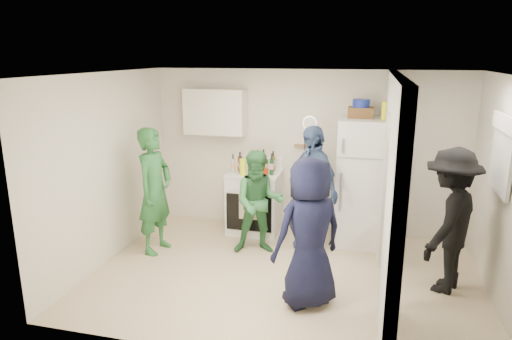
{
  "coord_description": "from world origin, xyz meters",
  "views": [
    {
      "loc": [
        0.93,
        -5.18,
        2.73
      ],
      "look_at": [
        -0.47,
        0.4,
        1.25
      ],
      "focal_mm": 32.0,
      "sensor_mm": 36.0,
      "label": 1
    }
  ],
  "objects": [
    {
      "name": "spice_shelf",
      "position": [
        0.0,
        1.65,
        1.35
      ],
      "size": [
        0.35,
        0.08,
        0.03
      ],
      "primitive_type": "cube",
      "color": "olive",
      "rests_on": "wall_back"
    },
    {
      "name": "person_denim",
      "position": [
        0.21,
        0.91,
        0.89
      ],
      "size": [
        1.03,
        1.07,
        1.79
      ],
      "primitive_type": "imported",
      "rotation": [
        0.0,
        0.0,
        -0.83
      ],
      "color": "#365076",
      "rests_on": "floor"
    },
    {
      "name": "person_green_left",
      "position": [
        -1.89,
        0.32,
        0.88
      ],
      "size": [
        0.51,
        0.7,
        1.77
      ],
      "primitive_type": "imported",
      "rotation": [
        0.0,
        0.0,
        1.43
      ],
      "color": "#2E7338",
      "rests_on": "floor"
    },
    {
      "name": "partition_pier_front",
      "position": [
        1.2,
        -1.1,
        1.25
      ],
      "size": [
        0.12,
        1.2,
        2.5
      ],
      "primitive_type": "cube",
      "color": "silver",
      "rests_on": "floor"
    },
    {
      "name": "bottle_d",
      "position": [
        -0.73,
        1.32,
        1.12
      ],
      "size": [
        0.07,
        0.07,
        0.33
      ],
      "primitive_type": "cylinder",
      "color": "#56410F",
      "rests_on": "stove"
    },
    {
      "name": "bottle_a",
      "position": [
        -1.01,
        1.51,
        1.09
      ],
      "size": [
        0.08,
        0.08,
        0.27
      ],
      "primitive_type": "cylinder",
      "color": "brown",
      "rests_on": "stove"
    },
    {
      "name": "wall_clock",
      "position": [
        0.05,
        1.68,
        1.7
      ],
      "size": [
        0.22,
        0.02,
        0.22
      ],
      "primitive_type": "cylinder",
      "rotation": [
        1.57,
        0.0,
        0.0
      ],
      "color": "white",
      "rests_on": "wall_back"
    },
    {
      "name": "yellow_cup_stack_top",
      "position": [
        1.12,
        1.24,
        1.97
      ],
      "size": [
        0.09,
        0.09,
        0.25
      ],
      "primitive_type": "cylinder",
      "color": "#D5E413",
      "rests_on": "fridge"
    },
    {
      "name": "bottle_e",
      "position": [
        -0.64,
        1.54,
        1.12
      ],
      "size": [
        0.06,
        0.06,
        0.33
      ],
      "primitive_type": "cylinder",
      "color": "#A9B1BB",
      "rests_on": "stove"
    },
    {
      "name": "nook_valance",
      "position": [
        2.34,
        0.2,
        2.0
      ],
      "size": [
        0.04,
        0.82,
        0.18
      ],
      "primitive_type": "cube",
      "color": "white",
      "rests_on": "wall_right"
    },
    {
      "name": "bottle_c",
      "position": [
        -0.84,
        1.52,
        1.08
      ],
      "size": [
        0.07,
        0.07,
        0.24
      ],
      "primitive_type": "cylinder",
      "color": "#B0B2BF",
      "rests_on": "stove"
    },
    {
      "name": "stove",
      "position": [
        -0.74,
        1.37,
        0.48
      ],
      "size": [
        0.8,
        0.67,
        0.96
      ],
      "primitive_type": "cube",
      "color": "white",
      "rests_on": "floor"
    },
    {
      "name": "blue_bowl",
      "position": [
        0.8,
        1.39,
        2.05
      ],
      "size": [
        0.24,
        0.24,
        0.11
      ],
      "primitive_type": "cylinder",
      "color": "navy",
      "rests_on": "wicker_basket"
    },
    {
      "name": "bottle_h",
      "position": [
        -1.04,
        1.23,
        1.11
      ],
      "size": [
        0.06,
        0.06,
        0.3
      ],
      "primitive_type": "cylinder",
      "color": "#9FA5AA",
      "rests_on": "stove"
    },
    {
      "name": "red_cup",
      "position": [
        -0.52,
        1.17,
        1.02
      ],
      "size": [
        0.09,
        0.09,
        0.12
      ],
      "primitive_type": "cylinder",
      "color": "#AB310B",
      "rests_on": "stove"
    },
    {
      "name": "partition_header",
      "position": [
        1.2,
        0.0,
        2.3
      ],
      "size": [
        0.12,
        1.0,
        0.4
      ],
      "primitive_type": "cube",
      "color": "silver",
      "rests_on": "partition_pier_back"
    },
    {
      "name": "bottle_g",
      "position": [
        -0.48,
        1.52,
        1.11
      ],
      "size": [
        0.07,
        0.07,
        0.31
      ],
      "primitive_type": "cylinder",
      "color": "olive",
      "rests_on": "stove"
    },
    {
      "name": "wall_back",
      "position": [
        0.0,
        1.7,
        1.25
      ],
      "size": [
        4.8,
        0.0,
        4.8
      ],
      "primitive_type": "plane",
      "rotation": [
        1.57,
        0.0,
        0.0
      ],
      "color": "silver",
      "rests_on": "floor"
    },
    {
      "name": "fridge",
      "position": [
        0.9,
        1.34,
        0.92
      ],
      "size": [
        0.76,
        0.74,
        1.84
      ],
      "primitive_type": "cube",
      "color": "white",
      "rests_on": "floor"
    },
    {
      "name": "yellow_cup_stack_stove",
      "position": [
        -0.86,
        1.15,
        1.08
      ],
      "size": [
        0.09,
        0.09,
        0.25
      ],
      "primitive_type": "cylinder",
      "color": "#F1FF15",
      "rests_on": "stove"
    },
    {
      "name": "person_navy",
      "position": [
        0.37,
        -0.58,
        0.84
      ],
      "size": [
        0.98,
        0.93,
        1.68
      ],
      "primitive_type": "imported",
      "rotation": [
        0.0,
        0.0,
        -2.47
      ],
      "color": "black",
      "rests_on": "floor"
    },
    {
      "name": "person_nook",
      "position": [
        1.89,
        0.15,
        0.86
      ],
      "size": [
        1.06,
        1.28,
        1.71
      ],
      "primitive_type": "imported",
      "rotation": [
        0.0,
        0.0,
        -2.03
      ],
      "color": "black",
      "rests_on": "floor"
    },
    {
      "name": "nook_window_frame",
      "position": [
        2.36,
        0.2,
        1.65
      ],
      "size": [
        0.04,
        0.76,
        0.86
      ],
      "primitive_type": "cube",
      "color": "white",
      "rests_on": "wall_right"
    },
    {
      "name": "bottle_b",
      "position": [
        -0.92,
        1.28,
        1.08
      ],
      "size": [
        0.06,
        0.06,
        0.25
      ],
      "primitive_type": "cylinder",
      "color": "#184517",
      "rests_on": "stove"
    },
    {
      "name": "upper_cabinet",
      "position": [
        -1.4,
        1.52,
        1.85
      ],
      "size": [
        0.95,
        0.34,
        0.7
      ],
      "primitive_type": "cube",
      "color": "silver",
      "rests_on": "wall_back"
    },
    {
      "name": "floor",
      "position": [
        0.0,
        0.0,
        0.0
      ],
      "size": [
        4.8,
        4.8,
        0.0
      ],
      "primitive_type": "plane",
      "color": "beige",
      "rests_on": "ground"
    },
    {
      "name": "person_green_center",
      "position": [
        -0.49,
        0.63,
        0.73
      ],
      "size": [
        0.83,
        0.72,
        1.46
      ],
      "primitive_type": "imported",
      "rotation": [
        0.0,
        0.0,
        0.26
      ],
      "color": "#34763B",
      "rests_on": "floor"
    },
    {
      "name": "wall_right",
      "position": [
        2.4,
        0.0,
        1.25
      ],
      "size": [
        0.0,
        3.4,
        3.4
      ],
      "primitive_type": "plane",
      "rotation": [
        1.57,
        0.0,
        -1.57
      ],
      "color": "silver",
      "rests_on": "floor"
    },
    {
      "name": "wall_front",
      "position": [
        0.0,
        -1.7,
        1.25
      ],
      "size": [
        4.8,
        0.0,
        4.8
      ],
      "primitive_type": "plane",
      "rotation": [
        -1.57,
        0.0,
        0.0
      ],
      "color": "silver",
      "rests_on": "floor"
    },
    {
      "name": "partition_pier_back",
      "position": [
        1.2,
        1.1,
        1.25
      ],
      "size": [
        0.12,
        1.2,
        2.5
      ],
      "primitive_type": "cube",
      "color": "silver",
      "rests_on": "floor"
    },
    {
      "name": "bottle_i",
      "position": [
        -0.71,
        1.48,
        1.12
      ],
      "size": [
        0.08,
        0.08,
        0.33
      ],
      "primitive_type": "cylinder",
      "color": "#4E190D",
      "rests_on": "stove"
    },
    {
      "name": "wall_left",
      "position": [
        -2.4,
        0.0,
        1.25
      ],
      "size": [
        0.0,
        3.4,
        3.4
      ],
      "primitive_type": "plane",
      "rotation": [
        1.57,
        0.0,
        1.57
      ],
      "color": "silver",
      "rests_on": "floor"
    },
    {
      "name": "ceiling",
      "position": [
        0.0,
        0.0,
        2.5
      ],
      "size": [
        4.8,
        4.8,
        0.0
      ],
      "primitive_type": "plane",
      "rotation": [
        3.14,
        0.0,
        0.0
      ],
      "color": "white",
      "rests_on": "wall_back"
    },
    {
      "name": "bottle_j",
      "position": [
        -0.45,
        1.29,
        1.12
      ],
      "size": [
        0.06,
        0.06,
        0.32
      ],
      "primitive_type": "cylinder",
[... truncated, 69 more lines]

